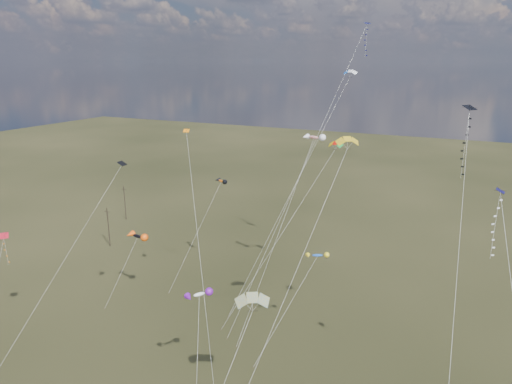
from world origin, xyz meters
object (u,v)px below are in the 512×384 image
at_px(parafoil_yellow, 347,141).
at_px(novelty_black_orange, 137,236).
at_px(utility_pole_near, 108,227).
at_px(diamond_black_high, 464,160).
at_px(utility_pole_far, 125,202).

xyz_separation_m(parafoil_yellow, novelty_black_orange, (-31.78, 3.44, -17.22)).
relative_size(utility_pole_near, novelty_black_orange, 0.73).
xyz_separation_m(utility_pole_near, diamond_black_high, (62.30, -18.05, 22.59)).
bearing_deg(diamond_black_high, novelty_black_orange, 174.69).
distance_m(utility_pole_near, parafoil_yellow, 58.87).
distance_m(diamond_black_high, novelty_black_orange, 46.18).
bearing_deg(parafoil_yellow, utility_pole_far, 151.94).
xyz_separation_m(utility_pole_far, parafoil_yellow, (59.07, -31.49, 23.49)).
relative_size(parafoil_yellow, novelty_black_orange, 2.57).
distance_m(utility_pole_near, diamond_black_high, 68.68).
xyz_separation_m(diamond_black_high, novelty_black_orange, (-43.01, 4.00, -16.33)).
relative_size(utility_pole_near, parafoil_yellow, 0.28).
bearing_deg(diamond_black_high, utility_pole_far, 155.49).
bearing_deg(utility_pole_far, diamond_black_high, -24.51).
bearing_deg(utility_pole_far, novelty_black_orange, -45.79).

